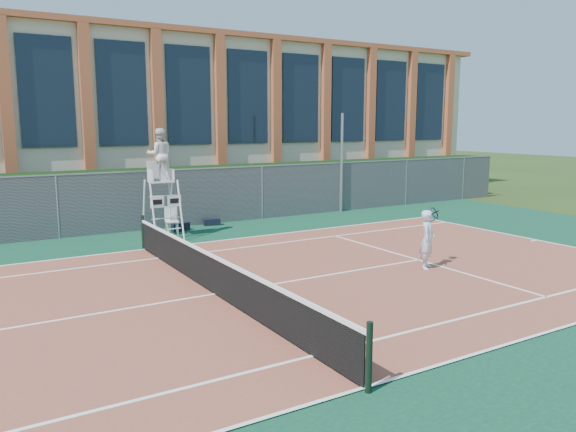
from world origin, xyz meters
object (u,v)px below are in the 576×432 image
steel_pole (342,163)px  plastic_chair (171,218)px  umpire_chair (160,158)px  tennis_player (428,239)px

steel_pole → plastic_chair: (-8.38, -1.13, -1.62)m
plastic_chair → umpire_chair: bearing=-134.7°
plastic_chair → tennis_player: size_ratio=0.60×
umpire_chair → steel_pole: bearing=10.5°
steel_pole → plastic_chair: size_ratio=4.54×
steel_pole → umpire_chair: size_ratio=1.15×
plastic_chair → tennis_player: bearing=-62.8°
umpire_chair → plastic_chair: umpire_chair is taller
steel_pole → plastic_chair: 8.61m
steel_pole → tennis_player: steel_pole is taller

